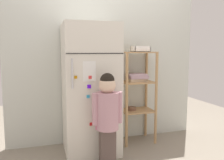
{
  "coord_description": "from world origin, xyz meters",
  "views": [
    {
      "loc": [
        -0.83,
        -2.75,
        1.24
      ],
      "look_at": [
        -0.01,
        0.02,
        0.89
      ],
      "focal_mm": 37.42,
      "sensor_mm": 36.0,
      "label": 1
    }
  ],
  "objects_px": {
    "refrigerator": "(90,89)",
    "pantry_shelf_unit": "(137,87)",
    "child_standing": "(107,111)",
    "fruit_bin": "(141,50)"
  },
  "relations": [
    {
      "from": "refrigerator",
      "to": "pantry_shelf_unit",
      "type": "distance_m",
      "value": 0.68
    },
    {
      "from": "pantry_shelf_unit",
      "to": "refrigerator",
      "type": "bearing_deg",
      "value": -168.47
    },
    {
      "from": "refrigerator",
      "to": "child_standing",
      "type": "distance_m",
      "value": 0.48
    },
    {
      "from": "refrigerator",
      "to": "child_standing",
      "type": "xyz_separation_m",
      "value": [
        0.09,
        -0.44,
        -0.17
      ]
    },
    {
      "from": "refrigerator",
      "to": "fruit_bin",
      "type": "relative_size",
      "value": 7.05
    },
    {
      "from": "pantry_shelf_unit",
      "to": "fruit_bin",
      "type": "bearing_deg",
      "value": -0.83
    },
    {
      "from": "pantry_shelf_unit",
      "to": "fruit_bin",
      "type": "distance_m",
      "value": 0.5
    },
    {
      "from": "child_standing",
      "to": "fruit_bin",
      "type": "height_order",
      "value": "fruit_bin"
    },
    {
      "from": "child_standing",
      "to": "pantry_shelf_unit",
      "type": "xyz_separation_m",
      "value": [
        0.58,
        0.58,
        0.15
      ]
    },
    {
      "from": "child_standing",
      "to": "pantry_shelf_unit",
      "type": "height_order",
      "value": "pantry_shelf_unit"
    }
  ]
}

